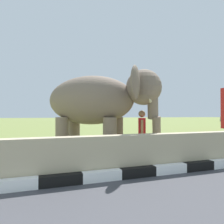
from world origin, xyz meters
TOP-DOWN VIEW (x-y plane):
  - barrier_parapet at (2.00, 4.31)m, footprint 28.00×0.36m
  - elephant at (3.40, 6.33)m, footprint 3.94×3.61m
  - person_handler at (4.69, 5.71)m, footprint 0.39×0.63m

SIDE VIEW (x-z plane):
  - barrier_parapet at x=2.00m, z-range 0.00..1.00m
  - person_handler at x=4.69m, z-range 0.10..1.75m
  - elephant at x=3.40m, z-range 0.47..3.45m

